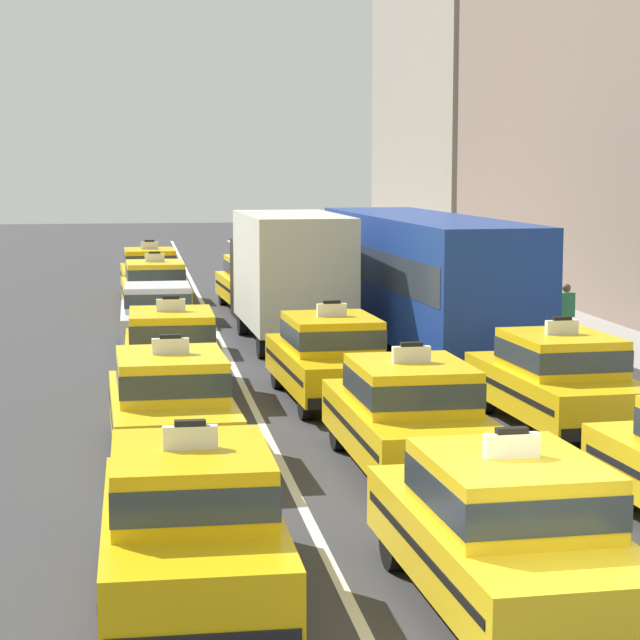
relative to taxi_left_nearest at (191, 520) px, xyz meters
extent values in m
cube|color=silver|center=(1.62, 17.62, -0.87)|extent=(0.14, 80.00, 0.01)
cube|color=silver|center=(4.82, 17.62, -0.87)|extent=(0.14, 80.00, 0.01)
cylinder|color=black|center=(-0.74, 1.58, -0.56)|extent=(0.24, 0.64, 0.64)
cylinder|color=black|center=(0.74, 1.58, -0.56)|extent=(0.24, 0.64, 0.64)
cylinder|color=black|center=(-0.74, -1.48, -0.56)|extent=(0.24, 0.64, 0.64)
cylinder|color=black|center=(0.74, -1.48, -0.56)|extent=(0.24, 0.64, 0.64)
cube|color=yellow|center=(0.00, 0.05, -0.21)|extent=(1.80, 4.50, 0.70)
cube|color=black|center=(0.00, 0.05, -0.16)|extent=(1.82, 4.14, 0.10)
cube|color=yellow|center=(0.00, -0.10, 0.46)|extent=(1.60, 2.10, 0.64)
cube|color=#2D3842|center=(0.00, -0.10, 0.46)|extent=(1.62, 2.12, 0.35)
cube|color=white|center=(0.00, -0.10, 0.90)|extent=(0.56, 0.12, 0.24)
cube|color=black|center=(0.00, -0.10, 1.05)|extent=(0.32, 0.11, 0.06)
cube|color=black|center=(0.00, 2.26, -0.46)|extent=(1.71, 0.14, 0.20)
cylinder|color=black|center=(-0.80, 7.80, -0.56)|extent=(0.26, 0.65, 0.64)
cylinder|color=black|center=(0.68, 7.85, -0.56)|extent=(0.26, 0.65, 0.64)
cylinder|color=black|center=(-0.70, 4.74, -0.56)|extent=(0.26, 0.65, 0.64)
cylinder|color=black|center=(0.78, 4.79, -0.56)|extent=(0.26, 0.65, 0.64)
cube|color=yellow|center=(-0.01, 6.30, -0.21)|extent=(1.95, 4.56, 0.70)
cube|color=black|center=(-0.01, 6.30, -0.16)|extent=(1.95, 4.20, 0.10)
cube|color=yellow|center=(-0.01, 6.15, 0.46)|extent=(1.67, 2.15, 0.64)
cube|color=#2D3842|center=(-0.01, 6.15, 0.46)|extent=(1.69, 2.17, 0.35)
cube|color=white|center=(-0.01, 6.15, 0.90)|extent=(0.56, 0.14, 0.24)
cube|color=black|center=(-0.01, 6.15, 1.05)|extent=(0.32, 0.12, 0.06)
cube|color=black|center=(-0.08, 8.50, -0.46)|extent=(1.71, 0.20, 0.20)
cube|color=black|center=(0.06, 4.09, -0.46)|extent=(1.71, 0.20, 0.20)
cylinder|color=black|center=(-0.56, 13.15, -0.56)|extent=(0.24, 0.64, 0.64)
cylinder|color=black|center=(0.91, 13.14, -0.56)|extent=(0.24, 0.64, 0.64)
cylinder|color=black|center=(-0.58, 10.09, -0.56)|extent=(0.24, 0.64, 0.64)
cylinder|color=black|center=(0.89, 10.09, -0.56)|extent=(0.24, 0.64, 0.64)
cube|color=yellow|center=(0.16, 11.62, -0.21)|extent=(1.83, 4.51, 0.70)
cube|color=black|center=(0.16, 11.62, -0.16)|extent=(1.85, 4.15, 0.10)
cube|color=yellow|center=(0.16, 11.47, 0.46)|extent=(1.61, 2.11, 0.64)
cube|color=#2D3842|center=(0.16, 11.47, 0.46)|extent=(1.63, 2.13, 0.35)
cube|color=white|center=(0.16, 11.47, 0.90)|extent=(0.56, 0.12, 0.24)
cube|color=black|center=(0.16, 11.47, 1.05)|extent=(0.32, 0.11, 0.06)
cube|color=black|center=(0.18, 13.83, -0.46)|extent=(1.71, 0.15, 0.20)
cube|color=black|center=(0.15, 9.41, -0.46)|extent=(1.71, 0.15, 0.20)
cylinder|color=black|center=(-0.70, 18.97, -0.56)|extent=(0.24, 0.64, 0.64)
cylinder|color=black|center=(0.74, 18.96, -0.56)|extent=(0.24, 0.64, 0.64)
cylinder|color=black|center=(-0.71, 16.13, -0.56)|extent=(0.24, 0.64, 0.64)
cylinder|color=black|center=(0.74, 16.13, -0.56)|extent=(0.24, 0.64, 0.64)
cube|color=silver|center=(0.02, 17.55, -0.23)|extent=(1.77, 4.30, 0.66)
cube|color=silver|center=(0.02, 17.45, 0.40)|extent=(1.56, 1.90, 0.60)
cube|color=#2D3842|center=(0.02, 17.45, 0.40)|extent=(1.58, 1.92, 0.33)
cylinder|color=black|center=(-0.73, 24.89, -0.56)|extent=(0.26, 0.65, 0.64)
cylinder|color=black|center=(0.75, 24.94, -0.56)|extent=(0.26, 0.65, 0.64)
cylinder|color=black|center=(-0.62, 21.83, -0.56)|extent=(0.26, 0.65, 0.64)
cylinder|color=black|center=(0.86, 21.89, -0.56)|extent=(0.26, 0.65, 0.64)
cube|color=yellow|center=(0.06, 23.39, -0.21)|extent=(1.96, 4.56, 0.70)
cube|color=black|center=(0.06, 23.39, -0.16)|extent=(1.97, 4.20, 0.10)
cube|color=yellow|center=(0.07, 23.24, 0.46)|extent=(1.67, 2.16, 0.64)
cube|color=#2D3842|center=(0.07, 23.24, 0.46)|extent=(1.69, 2.18, 0.35)
cube|color=white|center=(0.07, 23.24, 0.90)|extent=(0.56, 0.14, 0.24)
cube|color=black|center=(0.07, 23.24, 1.05)|extent=(0.32, 0.12, 0.06)
cube|color=black|center=(-0.01, 25.60, -0.46)|extent=(1.71, 0.20, 0.20)
cube|color=black|center=(0.14, 21.18, -0.46)|extent=(1.71, 0.20, 0.20)
cylinder|color=black|center=(-0.80, 30.03, -0.56)|extent=(0.26, 0.65, 0.64)
cylinder|color=black|center=(0.67, 30.09, -0.56)|extent=(0.26, 0.65, 0.64)
cylinder|color=black|center=(-0.69, 26.97, -0.56)|extent=(0.26, 0.65, 0.64)
cylinder|color=black|center=(0.78, 27.03, -0.56)|extent=(0.26, 0.65, 0.64)
cube|color=yellow|center=(-0.01, 28.53, -0.21)|extent=(1.96, 4.56, 0.70)
cube|color=black|center=(-0.01, 28.53, -0.16)|extent=(1.97, 4.20, 0.10)
cube|color=yellow|center=(0.00, 28.38, 0.46)|extent=(1.67, 2.16, 0.64)
cube|color=#2D3842|center=(0.00, 28.38, 0.46)|extent=(1.69, 2.18, 0.35)
cube|color=white|center=(0.00, 28.38, 0.90)|extent=(0.56, 0.14, 0.24)
cube|color=black|center=(0.00, 28.38, 1.05)|extent=(0.32, 0.12, 0.06)
cube|color=black|center=(-0.09, 30.74, -0.46)|extent=(1.71, 0.20, 0.20)
cube|color=black|center=(0.07, 26.32, -0.46)|extent=(1.71, 0.20, 0.20)
cylinder|color=black|center=(2.32, 0.71, -0.56)|extent=(0.27, 0.65, 0.64)
cylinder|color=black|center=(3.80, 0.78, -0.56)|extent=(0.27, 0.65, 0.64)
cylinder|color=black|center=(3.93, -2.28, -0.56)|extent=(0.27, 0.65, 0.64)
cube|color=yellow|center=(3.13, -0.78, -0.21)|extent=(1.99, 4.57, 0.70)
cube|color=black|center=(3.13, -0.78, -0.16)|extent=(1.99, 4.21, 0.10)
cube|color=yellow|center=(3.13, -0.93, 0.46)|extent=(1.69, 2.17, 0.64)
cube|color=#2D3842|center=(3.13, -0.93, 0.46)|extent=(1.71, 2.19, 0.35)
cube|color=white|center=(3.13, -0.93, 0.90)|extent=(0.56, 0.14, 0.24)
cube|color=black|center=(3.13, -0.93, 1.05)|extent=(0.32, 0.12, 0.06)
cube|color=black|center=(3.03, 1.42, -0.46)|extent=(1.71, 0.21, 0.20)
cylinder|color=black|center=(2.66, 6.48, -0.56)|extent=(0.25, 0.64, 0.64)
cylinder|color=black|center=(4.13, 6.51, -0.56)|extent=(0.25, 0.64, 0.64)
cylinder|color=black|center=(2.72, 3.42, -0.56)|extent=(0.25, 0.64, 0.64)
cylinder|color=black|center=(4.19, 3.45, -0.56)|extent=(0.25, 0.64, 0.64)
cube|color=yellow|center=(3.42, 4.96, -0.21)|extent=(1.89, 4.53, 0.70)
cube|color=black|center=(3.42, 4.96, -0.16)|extent=(1.90, 4.18, 0.10)
cube|color=yellow|center=(3.43, 4.81, 0.46)|extent=(1.64, 2.13, 0.64)
cube|color=#2D3842|center=(3.43, 4.81, 0.46)|extent=(1.66, 2.15, 0.35)
cube|color=white|center=(3.43, 4.81, 0.90)|extent=(0.56, 0.13, 0.24)
cube|color=black|center=(3.43, 4.81, 1.05)|extent=(0.32, 0.12, 0.06)
cube|color=black|center=(3.38, 7.17, -0.46)|extent=(1.71, 0.17, 0.20)
cube|color=black|center=(3.47, 2.76, -0.46)|extent=(1.71, 0.17, 0.20)
cylinder|color=black|center=(2.32, 11.90, -0.56)|extent=(0.27, 0.65, 0.64)
cylinder|color=black|center=(3.79, 11.96, -0.56)|extent=(0.27, 0.65, 0.64)
cylinder|color=black|center=(2.46, 8.84, -0.56)|extent=(0.27, 0.65, 0.64)
cylinder|color=black|center=(3.93, 8.91, -0.56)|extent=(0.27, 0.65, 0.64)
cube|color=yellow|center=(3.13, 10.40, -0.21)|extent=(2.00, 4.58, 0.70)
cube|color=black|center=(3.13, 10.40, -0.16)|extent=(2.00, 4.22, 0.10)
cube|color=yellow|center=(3.13, 10.25, 0.46)|extent=(1.69, 2.17, 0.64)
cube|color=#2D3842|center=(3.13, 10.25, 0.46)|extent=(1.71, 2.19, 0.35)
cube|color=white|center=(3.13, 10.25, 0.90)|extent=(0.56, 0.15, 0.24)
cube|color=black|center=(3.13, 10.25, 1.05)|extent=(0.32, 0.12, 0.06)
cube|color=black|center=(3.03, 12.61, -0.46)|extent=(1.71, 0.22, 0.20)
cube|color=black|center=(3.23, 8.19, -0.46)|extent=(1.71, 0.22, 0.20)
cylinder|color=black|center=(2.28, 19.60, -0.56)|extent=(0.26, 0.65, 0.64)
cylinder|color=black|center=(4.18, 19.66, -0.56)|extent=(0.26, 0.65, 0.64)
cylinder|color=black|center=(2.40, 15.70, -0.56)|extent=(0.26, 0.65, 0.64)
cylinder|color=black|center=(4.30, 15.76, -0.56)|extent=(0.26, 0.65, 0.64)
cube|color=black|center=(3.20, 20.61, 0.49)|extent=(2.17, 2.26, 2.10)
cube|color=#2D3842|center=(3.16, 21.67, 0.79)|extent=(1.93, 0.12, 0.76)
cube|color=beige|center=(3.30, 17.35, 1.04)|extent=(2.46, 5.27, 2.70)
cylinder|color=black|center=(2.26, 26.38, -0.56)|extent=(0.28, 0.65, 0.64)
cylinder|color=black|center=(3.73, 26.47, -0.56)|extent=(0.28, 0.65, 0.64)
cylinder|color=black|center=(2.45, 23.33, -0.56)|extent=(0.28, 0.65, 0.64)
cylinder|color=black|center=(3.92, 23.42, -0.56)|extent=(0.28, 0.65, 0.64)
cube|color=yellow|center=(3.09, 24.90, -0.21)|extent=(2.07, 4.60, 0.70)
cube|color=black|center=(3.09, 24.90, -0.16)|extent=(2.07, 4.24, 0.10)
cube|color=yellow|center=(3.10, 24.75, 0.46)|extent=(1.73, 2.19, 0.64)
cube|color=#2D3842|center=(3.10, 24.75, 0.46)|extent=(1.75, 2.22, 0.35)
cube|color=white|center=(3.10, 24.75, 0.90)|extent=(0.57, 0.15, 0.24)
cube|color=black|center=(3.10, 24.75, 1.05)|extent=(0.33, 0.13, 0.06)
cube|color=black|center=(2.96, 27.11, -0.46)|extent=(1.72, 0.24, 0.20)
cube|color=black|center=(3.23, 22.70, -0.46)|extent=(1.72, 0.24, 0.20)
cylinder|color=black|center=(5.68, 2.60, -0.56)|extent=(0.28, 0.65, 0.64)
cylinder|color=black|center=(5.76, 8.93, -0.56)|extent=(0.28, 0.65, 0.64)
cylinder|color=black|center=(7.23, 9.01, -0.56)|extent=(0.28, 0.65, 0.64)
cylinder|color=black|center=(5.93, 5.87, -0.56)|extent=(0.28, 0.65, 0.64)
cylinder|color=black|center=(7.40, 5.95, -0.56)|extent=(0.28, 0.65, 0.64)
cube|color=yellow|center=(6.58, 7.44, -0.21)|extent=(2.05, 4.59, 0.70)
cube|color=black|center=(6.58, 7.44, -0.16)|extent=(2.05, 4.23, 0.10)
cube|color=yellow|center=(6.59, 7.29, 0.46)|extent=(1.71, 2.19, 0.64)
cube|color=#2D3842|center=(6.59, 7.29, 0.46)|extent=(1.74, 2.21, 0.35)
cube|color=white|center=(6.59, 7.29, 0.90)|extent=(0.57, 0.15, 0.24)
cube|color=black|center=(6.59, 7.29, 1.05)|extent=(0.33, 0.13, 0.06)
cube|color=black|center=(6.46, 9.65, -0.46)|extent=(1.72, 0.23, 0.20)
cube|color=black|center=(6.70, 5.23, -0.46)|extent=(1.72, 0.23, 0.20)
cylinder|color=black|center=(5.27, 20.13, -0.56)|extent=(0.28, 0.65, 0.64)
cylinder|color=black|center=(7.26, 20.25, -0.56)|extent=(0.28, 0.65, 0.64)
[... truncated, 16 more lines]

